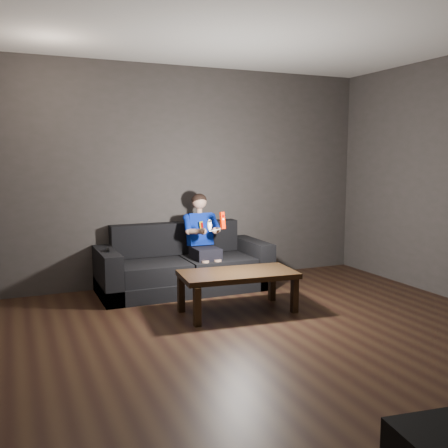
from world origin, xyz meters
name	(u,v)px	position (x,y,z in m)	size (l,w,h in m)	color
floor	(281,348)	(0.00, 0.00, 0.00)	(5.00, 5.00, 0.00)	black
back_wall	(183,176)	(0.00, 2.50, 1.35)	(5.00, 0.04, 2.70)	#373431
ceiling	(286,10)	(0.00, 0.00, 2.70)	(5.00, 5.00, 0.02)	silver
sofa	(183,269)	(-0.15, 2.10, 0.25)	(2.02, 0.87, 0.78)	black
child	(203,234)	(0.08, 2.05, 0.67)	(0.44, 0.54, 1.08)	black
wii_remote_red	(223,220)	(0.17, 1.63, 0.88)	(0.05, 0.07, 0.19)	red
nunchuk_white	(210,225)	(0.01, 1.63, 0.83)	(0.08, 0.09, 0.14)	white
wii_remote_black	(108,250)	(-1.05, 2.02, 0.56)	(0.05, 0.14, 0.03)	black
coffee_table	(238,277)	(0.08, 1.03, 0.37)	(1.22, 0.68, 0.43)	black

